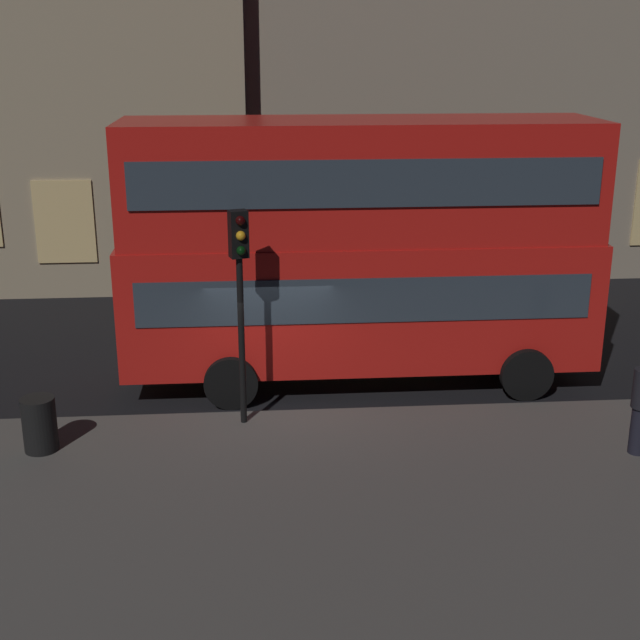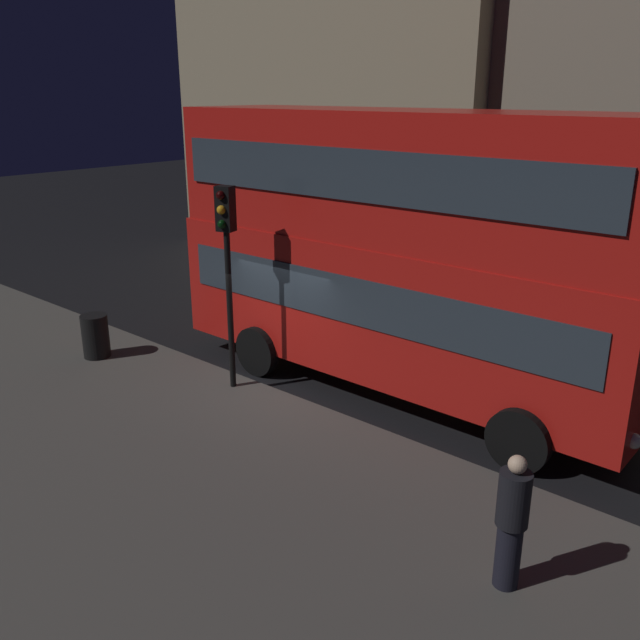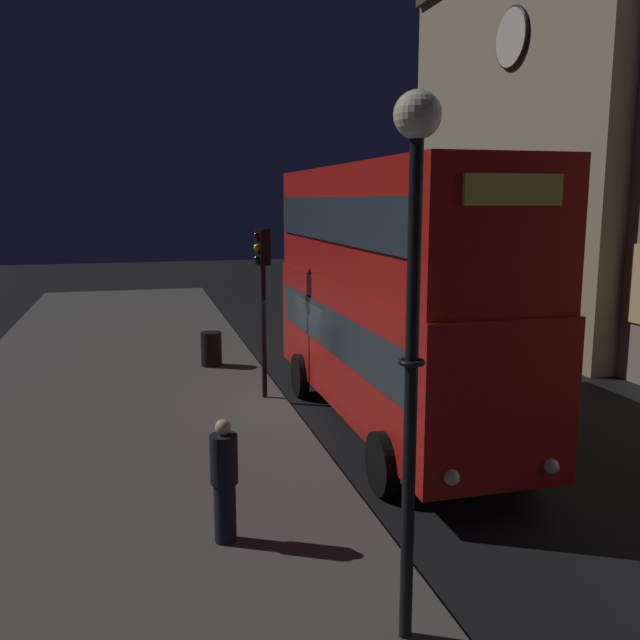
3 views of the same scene
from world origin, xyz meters
TOP-DOWN VIEW (x-y plane):
  - ground_plane at (0.00, 0.00)m, footprint 80.00×80.00m
  - sidewalk_slab at (0.00, -4.45)m, footprint 44.00×7.99m
  - building_with_clock at (-6.77, 12.53)m, footprint 12.72×9.01m
  - double_decker_bus at (1.91, 1.32)m, footprint 9.90×2.87m
  - traffic_light_near_kerb at (-0.52, -0.94)m, footprint 0.38×0.40m
  - pedestrian at (6.37, -2.75)m, footprint 0.39×0.39m
  - litter_bin at (-4.09, -1.83)m, footprint 0.60×0.60m

SIDE VIEW (x-z plane):
  - ground_plane at x=0.00m, z-range 0.00..0.00m
  - sidewalk_slab at x=0.00m, z-range 0.00..0.12m
  - litter_bin at x=-4.09m, z-range 0.12..1.10m
  - pedestrian at x=6.37m, z-range 0.14..1.92m
  - traffic_light_near_kerb at x=-0.52m, z-range 1.01..5.07m
  - double_decker_bus at x=1.91m, z-range 0.31..5.84m
  - building_with_clock at x=-6.77m, z-range 0.00..14.76m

